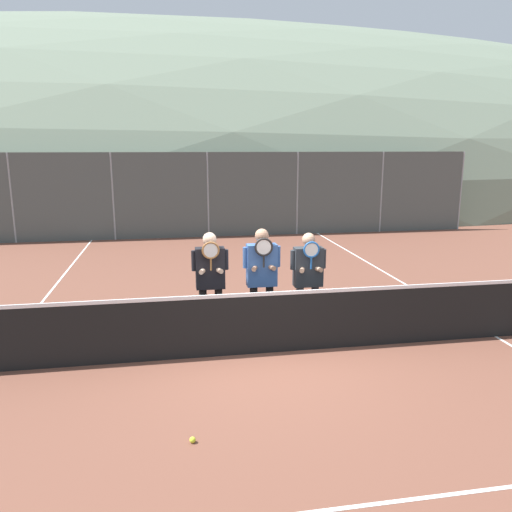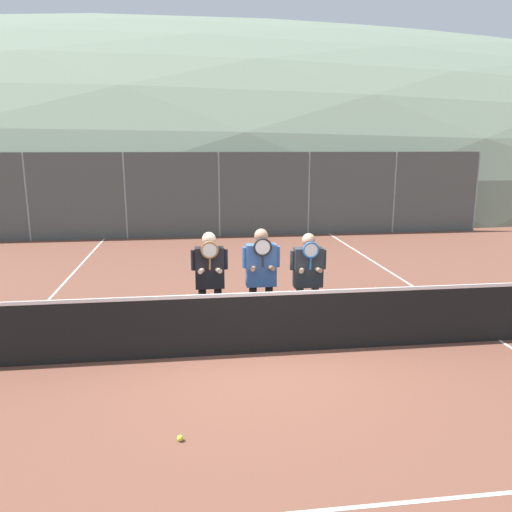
% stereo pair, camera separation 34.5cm
% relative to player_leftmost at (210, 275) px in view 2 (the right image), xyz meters
% --- Properties ---
extents(ground_plane, '(120.00, 120.00, 0.00)m').
position_rel_player_leftmost_xyz_m(ground_plane, '(0.73, -0.80, -1.08)').
color(ground_plane, brown).
extents(hill_distant, '(142.81, 79.34, 27.77)m').
position_rel_player_leftmost_xyz_m(hill_distant, '(0.73, 49.43, -1.08)').
color(hill_distant, slate).
rests_on(hill_distant, ground_plane).
extents(clubhouse_building, '(19.37, 5.50, 4.11)m').
position_rel_player_leftmost_xyz_m(clubhouse_building, '(-1.05, 18.94, 0.99)').
color(clubhouse_building, beige).
rests_on(clubhouse_building, ground_plane).
extents(fence_back, '(19.51, 0.06, 2.97)m').
position_rel_player_leftmost_xyz_m(fence_back, '(0.73, 9.64, 0.41)').
color(fence_back, gray).
rests_on(fence_back, ground_plane).
extents(tennis_net, '(10.87, 0.09, 1.09)m').
position_rel_player_leftmost_xyz_m(tennis_net, '(0.73, -0.80, -0.57)').
color(tennis_net, gray).
rests_on(tennis_net, ground_plane).
extents(court_line_left_sideline, '(0.05, 16.00, 0.01)m').
position_rel_player_leftmost_xyz_m(court_line_left_sideline, '(-3.31, 2.20, -1.08)').
color(court_line_left_sideline, white).
rests_on(court_line_left_sideline, ground_plane).
extents(court_line_right_sideline, '(0.05, 16.00, 0.01)m').
position_rel_player_leftmost_xyz_m(court_line_right_sideline, '(4.77, 2.20, -1.08)').
color(court_line_right_sideline, white).
rests_on(court_line_right_sideline, ground_plane).
extents(court_line_service_near, '(8.08, 0.05, 0.01)m').
position_rel_player_leftmost_xyz_m(court_line_service_near, '(0.73, -4.30, -1.08)').
color(court_line_service_near, white).
rests_on(court_line_service_near, ground_plane).
extents(player_leftmost, '(0.61, 0.34, 1.80)m').
position_rel_player_leftmost_xyz_m(player_leftmost, '(0.00, 0.00, 0.00)').
color(player_leftmost, black).
rests_on(player_leftmost, ground_plane).
extents(player_center_left, '(0.63, 0.34, 1.85)m').
position_rel_player_leftmost_xyz_m(player_center_left, '(0.85, -0.08, 0.04)').
color(player_center_left, black).
rests_on(player_center_left, ground_plane).
extents(player_center_right, '(0.62, 0.34, 1.76)m').
position_rel_player_leftmost_xyz_m(player_center_right, '(1.65, -0.08, -0.03)').
color(player_center_right, '#56565B').
rests_on(player_center_right, ground_plane).
extents(car_far_left, '(4.39, 1.98, 1.67)m').
position_rel_player_leftmost_xyz_m(car_far_left, '(-4.65, 12.89, -0.22)').
color(car_far_left, maroon).
rests_on(car_far_left, ground_plane).
extents(car_left_of_center, '(4.70, 1.92, 1.66)m').
position_rel_player_leftmost_xyz_m(car_left_of_center, '(0.41, 12.41, -0.22)').
color(car_left_of_center, slate).
rests_on(car_left_of_center, ground_plane).
extents(car_center, '(4.15, 1.97, 1.78)m').
position_rel_player_leftmost_xyz_m(car_center, '(5.34, 12.80, -0.18)').
color(car_center, black).
rests_on(car_center, ground_plane).
extents(car_right_of_center, '(4.53, 1.96, 1.70)m').
position_rel_player_leftmost_xyz_m(car_right_of_center, '(10.19, 12.52, -0.21)').
color(car_right_of_center, '#285638').
rests_on(car_right_of_center, ground_plane).
extents(tennis_ball_on_court, '(0.07, 0.07, 0.07)m').
position_rel_player_leftmost_xyz_m(tennis_ball_on_court, '(-0.47, -3.05, -1.05)').
color(tennis_ball_on_court, '#CCDB33').
rests_on(tennis_ball_on_court, ground_plane).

